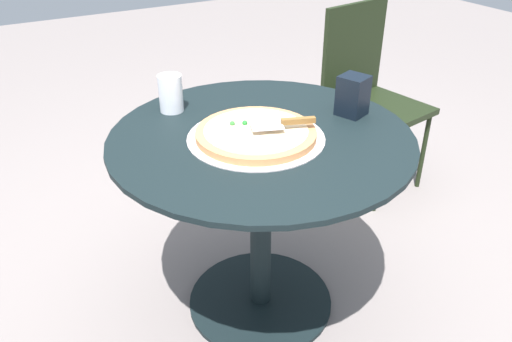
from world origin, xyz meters
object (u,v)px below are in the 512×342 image
Objects in this scene: patio_table at (261,189)px; napkin_dispenser at (353,96)px; patio_chair_far at (367,88)px; drinking_cup at (171,93)px; pizza_on_tray at (256,134)px; pizza_server at (283,123)px.

patio_table is 7.11× the size of napkin_dispenser.
napkin_dispenser is 0.15× the size of patio_chair_far.
drinking_cup is at bearing 36.95° from napkin_dispenser.
drinking_cup is at bearing -78.03° from patio_chair_far.
pizza_server is (0.04, 0.07, 0.04)m from pizza_on_tray.
patio_table is 0.46m from drinking_cup.
patio_chair_far reaches higher than pizza_server.
patio_table is 0.45m from napkin_dispenser.
napkin_dispenser is (0.00, 0.38, 0.06)m from pizza_on_tray.
patio_chair_far reaches higher than pizza_on_tray.
patio_table is at bearing 117.14° from pizza_on_tray.
patio_chair_far is at bearing 101.97° from drinking_cup.
drinking_cup is 0.14× the size of patio_chair_far.
patio_chair_far is at bearing -66.39° from napkin_dispenser.
patio_table is 4.62× the size of pizza_server.
napkin_dispenser is (0.02, 0.35, 0.28)m from patio_table.
patio_table is 1.07× the size of patio_chair_far.
drinking_cup is (-0.32, -0.18, 0.27)m from patio_table.
pizza_on_tray is at bearing -116.77° from pizza_server.
napkin_dispenser is at bearing -45.80° from patio_chair_far.
pizza_on_tray is at bearing 68.82° from napkin_dispenser.
pizza_server is 0.23× the size of patio_chair_far.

